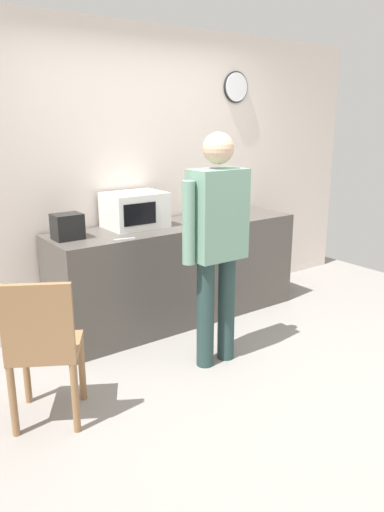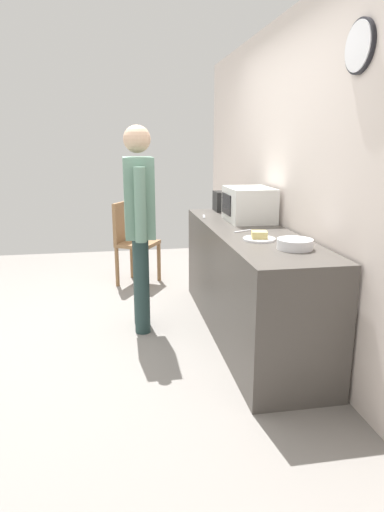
# 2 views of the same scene
# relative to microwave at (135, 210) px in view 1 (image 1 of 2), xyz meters

# --- Properties ---
(ground_plane) EXTENTS (6.00, 6.00, 0.00)m
(ground_plane) POSITION_rel_microwave_xyz_m (0.19, -1.32, -1.05)
(ground_plane) COLOR gray
(back_wall) EXTENTS (5.40, 0.13, 2.60)m
(back_wall) POSITION_rel_microwave_xyz_m (0.19, 0.28, 0.25)
(back_wall) COLOR silver
(back_wall) RESTS_ON ground_plane
(kitchen_counter) EXTENTS (2.34, 0.62, 0.90)m
(kitchen_counter) POSITION_rel_microwave_xyz_m (0.37, -0.10, -0.60)
(kitchen_counter) COLOR #4C4742
(kitchen_counter) RESTS_ON ground_plane
(microwave) EXTENTS (0.50, 0.39, 0.30)m
(microwave) POSITION_rel_microwave_xyz_m (0.00, 0.00, 0.00)
(microwave) COLOR silver
(microwave) RESTS_ON kitchen_counter
(sandwich_plate) EXTENTS (0.23, 0.23, 0.07)m
(sandwich_plate) POSITION_rel_microwave_xyz_m (0.79, -0.16, -0.13)
(sandwich_plate) COLOR white
(sandwich_plate) RESTS_ON kitchen_counter
(salad_bowl) EXTENTS (0.24, 0.24, 0.07)m
(salad_bowl) POSITION_rel_microwave_xyz_m (1.09, -0.01, -0.12)
(salad_bowl) COLOR white
(salad_bowl) RESTS_ON kitchen_counter
(toaster) EXTENTS (0.22, 0.18, 0.20)m
(toaster) POSITION_rel_microwave_xyz_m (-0.64, -0.08, -0.05)
(toaster) COLOR black
(toaster) RESTS_ON kitchen_counter
(fork_utensil) EXTENTS (0.09, 0.16, 0.01)m
(fork_utensil) POSITION_rel_microwave_xyz_m (0.46, -0.18, -0.15)
(fork_utensil) COLOR silver
(fork_utensil) RESTS_ON kitchen_counter
(spoon_utensil) EXTENTS (0.17, 0.05, 0.01)m
(spoon_utensil) POSITION_rel_microwave_xyz_m (-0.30, -0.35, -0.15)
(spoon_utensil) COLOR silver
(spoon_utensil) RESTS_ON kitchen_counter
(person_standing) EXTENTS (0.59, 0.24, 1.72)m
(person_standing) POSITION_rel_microwave_xyz_m (0.12, -0.98, -0.05)
(person_standing) COLOR #243B3A
(person_standing) RESTS_ON ground_plane
(wooden_chair) EXTENTS (0.55, 0.55, 0.94)m
(wooden_chair) POSITION_rel_microwave_xyz_m (-1.21, -1.01, -0.53)
(wooden_chair) COLOR olive
(wooden_chair) RESTS_ON ground_plane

